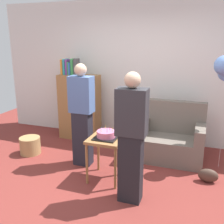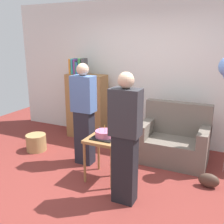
{
  "view_description": "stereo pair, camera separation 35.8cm",
  "coord_description": "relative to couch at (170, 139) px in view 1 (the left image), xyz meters",
  "views": [
    {
      "loc": [
        1.17,
        -2.93,
        1.98
      ],
      "look_at": [
        -0.06,
        0.53,
        0.95
      ],
      "focal_mm": 41.91,
      "sensor_mm": 36.0,
      "label": 1
    },
    {
      "loc": [
        1.5,
        -2.8,
        1.98
      ],
      "look_at": [
        -0.06,
        0.53,
        0.95
      ],
      "focal_mm": 41.91,
      "sensor_mm": 36.0,
      "label": 2
    }
  ],
  "objects": [
    {
      "name": "couch",
      "position": [
        0.0,
        0.0,
        0.0
      ],
      "size": [
        1.1,
        0.7,
        0.96
      ],
      "color": "#6B6056",
      "rests_on": "ground_plane"
    },
    {
      "name": "ground_plane",
      "position": [
        -0.71,
        -1.31,
        -0.34
      ],
      "size": [
        8.0,
        8.0,
        0.0
      ],
      "primitive_type": "plane",
      "color": "maroon"
    },
    {
      "name": "person_holding_cake",
      "position": [
        -0.3,
        -1.41,
        0.49
      ],
      "size": [
        0.36,
        0.22,
        1.63
      ],
      "rotation": [
        0.0,
        0.0,
        3.12
      ],
      "color": "black",
      "rests_on": "ground_plane"
    },
    {
      "name": "birthday_cake",
      "position": [
        -0.77,
        -1.03,
        0.35
      ],
      "size": [
        0.32,
        0.32,
        0.17
      ],
      "color": "black",
      "rests_on": "side_table"
    },
    {
      "name": "wicker_basket",
      "position": [
        -2.36,
        -0.66,
        -0.19
      ],
      "size": [
        0.36,
        0.36,
        0.3
      ],
      "primitive_type": "cylinder",
      "color": "#A88451",
      "rests_on": "ground_plane"
    },
    {
      "name": "person_blowing_candles",
      "position": [
        -1.3,
        -0.71,
        0.49
      ],
      "size": [
        0.36,
        0.22,
        1.63
      ],
      "rotation": [
        0.0,
        0.0,
        0.18
      ],
      "color": "#23232D",
      "rests_on": "ground_plane"
    },
    {
      "name": "side_table",
      "position": [
        -0.77,
        -1.03,
        0.2
      ],
      "size": [
        0.48,
        0.48,
        0.64
      ],
      "color": "olive",
      "rests_on": "ground_plane"
    },
    {
      "name": "bookshelf",
      "position": [
        -1.88,
        0.35,
        0.34
      ],
      "size": [
        0.8,
        0.36,
        1.62
      ],
      "color": "olive",
      "rests_on": "ground_plane"
    },
    {
      "name": "wall_back",
      "position": [
        -0.71,
        0.74,
        1.01
      ],
      "size": [
        6.0,
        0.1,
        2.7
      ],
      "primitive_type": "cube",
      "color": "silver",
      "rests_on": "ground_plane"
    },
    {
      "name": "handbag",
      "position": [
        0.63,
        -0.63,
        -0.24
      ],
      "size": [
        0.28,
        0.14,
        0.2
      ],
      "primitive_type": "ellipsoid",
      "color": "#473328",
      "rests_on": "ground_plane"
    }
  ]
}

